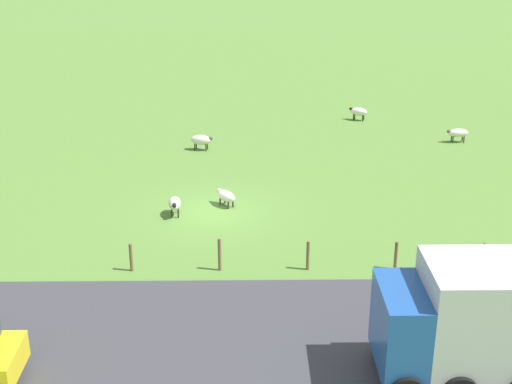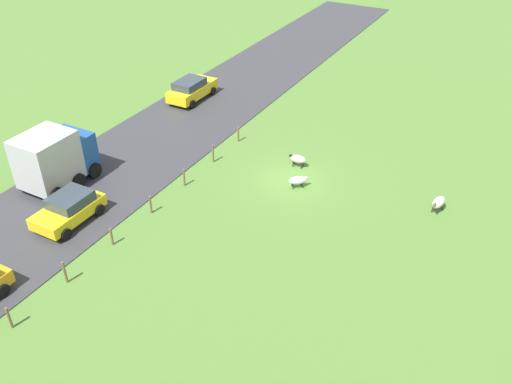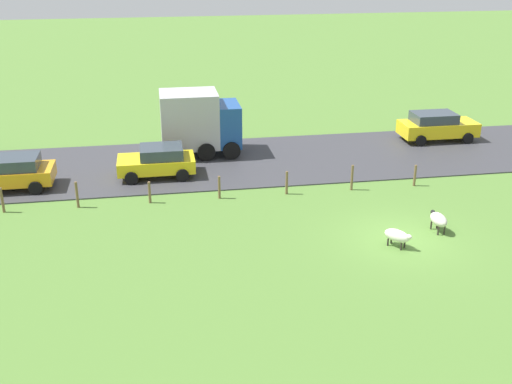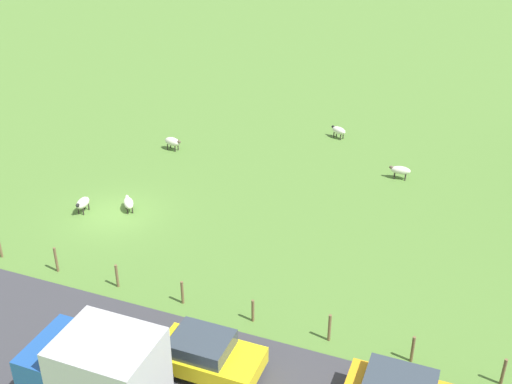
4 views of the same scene
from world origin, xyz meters
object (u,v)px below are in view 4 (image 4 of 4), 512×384
truck_1 (97,377)px  sheep_4 (339,131)px  sheep_2 (173,142)px  sheep_3 (83,203)px  sheep_1 (129,203)px  car_2 (207,355)px  sheep_0 (400,170)px

truck_1 → sheep_4: bearing=177.5°
sheep_4 → truck_1: truck_1 is taller
sheep_4 → truck_1: bearing=-2.5°
sheep_2 → sheep_4: sheep_2 is taller
sheep_3 → truck_1: truck_1 is taller
sheep_1 → car_2: (9.34, 9.03, 0.39)m
car_2 → sheep_4: bearing=-177.1°
sheep_2 → sheep_3: 8.91m
sheep_0 → truck_1: size_ratio=0.29×
sheep_0 → car_2: (18.40, -3.72, 0.31)m
sheep_0 → sheep_1: bearing=-54.6°
sheep_0 → sheep_4: (-4.57, -4.90, 0.00)m
sheep_1 → truck_1: truck_1 is taller
sheep_1 → sheep_0: bearing=125.4°
sheep_2 → car_2: car_2 is taller
truck_1 → car_2: (-3.22, 2.35, -1.03)m
sheep_1 → sheep_4: size_ratio=0.94×
sheep_3 → car_2: 13.96m
sheep_3 → sheep_4: bearing=145.6°
sheep_1 → sheep_2: (-7.88, -1.55, 0.10)m
sheep_1 → sheep_3: 2.40m
sheep_4 → car_2: (22.97, 1.18, 0.31)m
truck_1 → car_2: 4.12m
sheep_0 → sheep_2: sheep_2 is taller
sheep_2 → truck_1: 22.08m
sheep_4 → car_2: size_ratio=0.31×
sheep_0 → truck_1: (21.63, -6.07, 1.34)m
car_2 → sheep_0: bearing=168.6°
sheep_4 → sheep_1: bearing=-29.9°
sheep_1 → car_2: 13.00m
sheep_0 → sheep_4: sheep_4 is taller
sheep_0 → sheep_2: 14.35m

